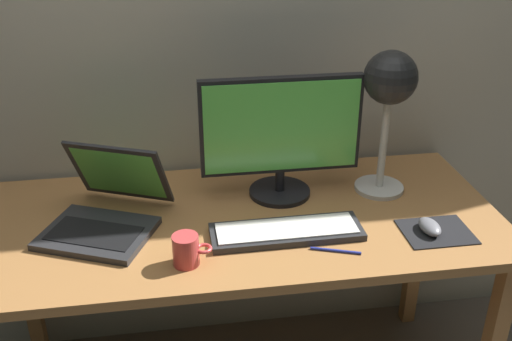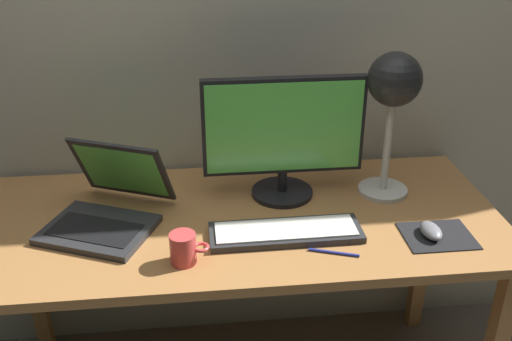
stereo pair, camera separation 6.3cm
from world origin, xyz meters
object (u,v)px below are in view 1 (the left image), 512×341
object	(u,v)px
mouse	(430,227)
coffee_mug	(187,250)
monitor	(281,133)
desk_lamp	(389,89)
pen	(336,251)
keyboard_main	(286,231)
laptop	(108,204)

from	to	relation	value
mouse	coffee_mug	size ratio (longest dim) A/B	0.90
monitor	coffee_mug	distance (m)	0.50
monitor	mouse	xyz separation A→B (m)	(0.39, -0.30, -0.20)
desk_lamp	pen	size ratio (longest dim) A/B	3.35
pen	mouse	bearing A→B (deg)	10.34
keyboard_main	pen	xyz separation A→B (m)	(0.12, -0.10, -0.01)
monitor	desk_lamp	world-z (taller)	desk_lamp
keyboard_main	desk_lamp	distance (m)	0.54
monitor	pen	xyz separation A→B (m)	(0.09, -0.35, -0.21)
laptop	desk_lamp	world-z (taller)	desk_lamp
laptop	coffee_mug	distance (m)	0.33
coffee_mug	pen	xyz separation A→B (m)	(0.41, -0.01, -0.04)
keyboard_main	laptop	xyz separation A→B (m)	(-0.51, 0.15, 0.05)
monitor	mouse	distance (m)	0.52
mouse	pen	xyz separation A→B (m)	(-0.30, -0.05, -0.02)
keyboard_main	laptop	distance (m)	0.53
coffee_mug	pen	distance (m)	0.41
desk_lamp	mouse	world-z (taller)	desk_lamp
laptop	pen	xyz separation A→B (m)	(0.63, -0.25, -0.06)
monitor	mouse	bearing A→B (deg)	-37.34
desk_lamp	pen	bearing A→B (deg)	-126.10
mouse	pen	size ratio (longest dim) A/B	0.69
mouse	coffee_mug	bearing A→B (deg)	-176.13
mouse	coffee_mug	world-z (taller)	coffee_mug
monitor	laptop	xyz separation A→B (m)	(-0.54, -0.10, -0.15)
pen	coffee_mug	bearing A→B (deg)	179.11
desk_lamp	pen	world-z (taller)	desk_lamp
keyboard_main	desk_lamp	bearing A→B (deg)	32.11
monitor	desk_lamp	xyz separation A→B (m)	(0.33, -0.02, 0.13)
laptop	mouse	bearing A→B (deg)	-12.11
laptop	keyboard_main	bearing A→B (deg)	-16.15
desk_lamp	pen	distance (m)	0.53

